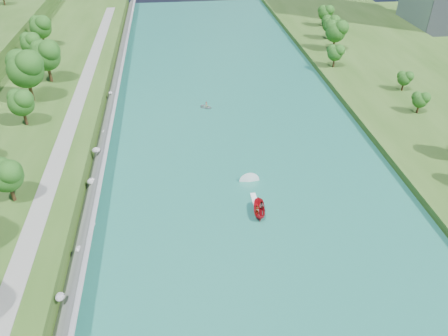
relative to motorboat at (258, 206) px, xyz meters
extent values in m
plane|color=#2D5119|center=(-0.63, -3.53, -0.90)|extent=(260.00, 260.00, 0.00)
cube|color=#1B6756|center=(-0.63, 16.47, -0.85)|extent=(55.00, 240.00, 0.10)
cube|color=slate|center=(-26.48, 16.47, 0.90)|extent=(3.54, 236.00, 4.05)
ellipsoid|color=gray|center=(-27.38, -16.59, 2.06)|extent=(1.10, 1.30, 0.83)
ellipsoid|color=gray|center=(-26.59, -7.86, 1.33)|extent=(1.00, 1.15, 0.61)
ellipsoid|color=gray|center=(-25.73, -1.63, 0.29)|extent=(0.92, 1.08, 0.62)
ellipsoid|color=gray|center=(-26.88, 8.44, 1.09)|extent=(1.58, 1.43, 1.09)
ellipsoid|color=gray|center=(-27.01, 17.02, 1.99)|extent=(1.52, 1.23, 0.99)
ellipsoid|color=gray|center=(-26.48, 25.56, 0.97)|extent=(1.15, 1.19, 0.80)
ellipsoid|color=gray|center=(-26.33, 36.25, 0.67)|extent=(1.51, 1.54, 0.97)
ellipsoid|color=gray|center=(-26.97, 43.74, 1.30)|extent=(0.91, 1.11, 0.55)
ellipsoid|color=gray|center=(-26.14, 51.76, 0.51)|extent=(0.99, 0.95, 0.68)
cube|color=gray|center=(-33.13, 16.47, 2.65)|extent=(3.00, 200.00, 0.10)
ellipsoid|color=#1C4B14|center=(-37.51, 2.74, 6.93)|extent=(5.20, 5.20, 8.67)
ellipsoid|color=#1C4B14|center=(-41.64, 27.61, 7.01)|extent=(5.29, 5.29, 8.82)
ellipsoid|color=#1C4B14|center=(-42.96, 38.79, 9.33)|extent=(8.08, 8.08, 13.47)
ellipsoid|color=#1C4B14|center=(-41.12, 49.13, 8.56)|extent=(7.15, 7.15, 11.92)
ellipsoid|color=#1C4B14|center=(-48.05, 63.11, 7.20)|extent=(5.52, 5.52, 9.20)
ellipsoid|color=#1C4B14|center=(-48.02, 75.04, 7.82)|extent=(6.27, 6.27, 10.44)
ellipsoid|color=#1C4B14|center=(40.29, 26.52, 3.48)|extent=(3.46, 3.46, 5.77)
ellipsoid|color=#1C4B14|center=(42.39, 38.10, 3.47)|extent=(3.44, 3.44, 5.74)
ellipsoid|color=#1C4B14|center=(30.98, 54.90, 4.20)|extent=(4.32, 4.32, 7.20)
ellipsoid|color=#1C4B14|center=(35.25, 67.62, 5.78)|extent=(6.22, 6.22, 10.37)
ellipsoid|color=#1C4B14|center=(37.14, 77.76, 4.97)|extent=(5.25, 5.25, 8.74)
ellipsoid|color=#1C4B14|center=(39.96, 91.21, 4.72)|extent=(4.94, 4.94, 8.24)
imported|color=#AC0D17|center=(-0.01, -1.13, 0.11)|extent=(2.31, 4.88, 1.82)
imported|color=#66605B|center=(-0.41, -1.53, 0.37)|extent=(0.68, 0.54, 1.65)
imported|color=#66605B|center=(0.49, -0.63, 0.35)|extent=(0.99, 0.96, 1.61)
cube|color=white|center=(-0.01, 1.87, -0.77)|extent=(0.90, 5.00, 0.06)
imported|color=gray|center=(-4.96, 37.38, -0.51)|extent=(3.45, 3.26, 0.58)
imported|color=#66605B|center=(-4.96, 37.38, 0.07)|extent=(0.63, 0.44, 1.24)
camera|label=1|loc=(-11.99, -53.27, 44.43)|focal=35.00mm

